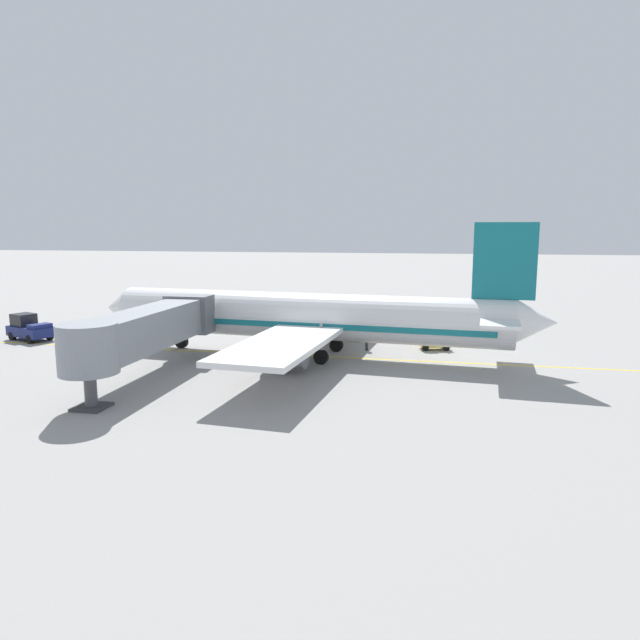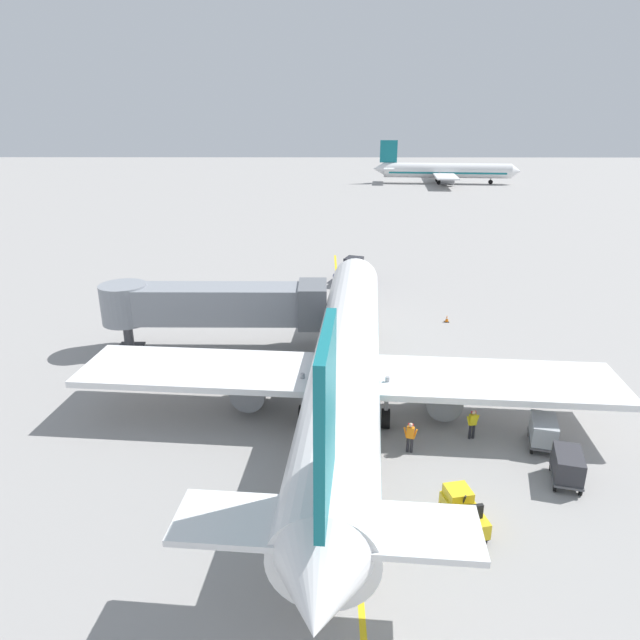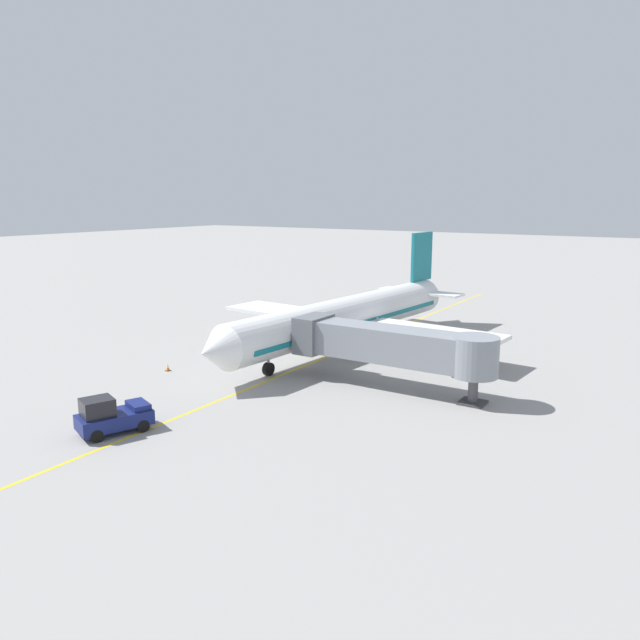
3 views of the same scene
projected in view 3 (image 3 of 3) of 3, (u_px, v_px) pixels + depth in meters
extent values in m
plane|color=gray|center=(355.00, 345.00, 60.74)|extent=(400.00, 400.00, 0.00)
cube|color=gold|center=(355.00, 345.00, 60.74)|extent=(0.24, 80.00, 0.01)
cylinder|color=white|center=(346.00, 316.00, 58.53)|extent=(6.33, 32.20, 3.70)
cube|color=#14707A|center=(346.00, 321.00, 58.62)|extent=(6.15, 29.65, 0.44)
cone|color=white|center=(213.00, 351.00, 45.13)|extent=(3.81, 2.69, 3.63)
cone|color=white|center=(430.00, 291.00, 72.04)|extent=(3.37, 3.05, 3.14)
cube|color=black|center=(231.00, 338.00, 46.40)|extent=(2.86, 1.33, 0.60)
cube|color=white|center=(352.00, 321.00, 59.44)|extent=(30.33, 7.66, 0.36)
cylinder|color=gray|center=(396.00, 343.00, 55.79)|extent=(2.26, 3.35, 2.00)
cylinder|color=gray|center=(303.00, 328.00, 62.33)|extent=(2.26, 3.35, 2.00)
cube|color=#14707A|center=(422.00, 257.00, 69.32)|extent=(0.68, 4.41, 5.50)
cube|color=white|center=(420.00, 292.00, 69.96)|extent=(10.18, 3.42, 0.24)
cylinder|color=black|center=(268.00, 369.00, 50.34)|extent=(0.54, 1.13, 1.10)
cylinder|color=gray|center=(268.00, 351.00, 50.04)|extent=(0.24, 0.24, 2.00)
cylinder|color=black|center=(377.00, 343.00, 59.26)|extent=(0.54, 1.13, 1.10)
cylinder|color=gray|center=(377.00, 328.00, 58.96)|extent=(0.24, 0.24, 2.00)
cylinder|color=black|center=(339.00, 337.00, 62.00)|extent=(0.54, 1.13, 1.10)
cylinder|color=gray|center=(339.00, 322.00, 61.69)|extent=(0.24, 0.24, 2.00)
cube|color=gray|center=(383.00, 344.00, 46.62)|extent=(14.38, 2.80, 2.60)
cube|color=slate|center=(314.00, 334.00, 49.99)|extent=(2.00, 3.50, 2.99)
cylinder|color=gray|center=(475.00, 356.00, 42.82)|extent=(3.36, 3.36, 2.86)
cylinder|color=#4C4C51|center=(473.00, 389.00, 43.29)|extent=(0.70, 0.70, 2.19)
cube|color=#38383A|center=(472.00, 402.00, 43.49)|extent=(1.80, 1.80, 0.16)
cube|color=navy|center=(115.00, 419.00, 38.01)|extent=(3.64, 4.90, 0.90)
cube|color=black|center=(97.00, 407.00, 37.24)|extent=(2.21, 2.32, 1.10)
cube|color=navy|center=(138.00, 405.00, 38.78)|extent=(2.14, 1.70, 0.36)
cylinder|color=black|center=(132.00, 417.00, 39.67)|extent=(0.62, 0.87, 0.80)
cylinder|color=black|center=(143.00, 426.00, 38.19)|extent=(0.62, 0.87, 0.80)
cylinder|color=black|center=(87.00, 427.00, 38.01)|extent=(0.62, 0.87, 0.80)
cylinder|color=black|center=(96.00, 436.00, 36.53)|extent=(0.62, 0.87, 0.80)
cube|color=gold|center=(356.00, 320.00, 69.93)|extent=(1.69, 2.69, 0.70)
cube|color=gold|center=(354.00, 317.00, 69.19)|extent=(1.22, 1.24, 0.44)
cube|color=black|center=(358.00, 314.00, 70.43)|extent=(0.85, 0.33, 0.64)
cylinder|color=black|center=(356.00, 315.00, 69.69)|extent=(0.13, 0.27, 0.54)
cylinder|color=black|center=(358.00, 325.00, 69.01)|extent=(0.31, 0.59, 0.56)
cylinder|color=black|center=(349.00, 324.00, 69.38)|extent=(0.31, 0.59, 0.56)
cylinder|color=black|center=(363.00, 322.00, 70.62)|extent=(0.31, 0.59, 0.56)
cylinder|color=black|center=(354.00, 322.00, 70.99)|extent=(0.31, 0.59, 0.56)
cube|color=#4C4C51|center=(286.00, 326.00, 67.79)|extent=(1.83, 2.46, 0.12)
cube|color=#999EA3|center=(286.00, 321.00, 67.67)|extent=(1.73, 2.34, 1.10)
cylinder|color=#4C4C51|center=(276.00, 328.00, 66.83)|extent=(0.25, 0.69, 0.07)
cylinder|color=black|center=(283.00, 330.00, 66.89)|extent=(0.21, 0.38, 0.36)
cylinder|color=black|center=(277.00, 329.00, 67.69)|extent=(0.21, 0.38, 0.36)
cylinder|color=black|center=(295.00, 328.00, 67.98)|extent=(0.21, 0.38, 0.36)
cylinder|color=black|center=(289.00, 326.00, 68.78)|extent=(0.21, 0.38, 0.36)
cube|color=#4C4C51|center=(301.00, 322.00, 70.33)|extent=(1.83, 2.46, 0.12)
cube|color=#2D2D33|center=(301.00, 316.00, 70.21)|extent=(1.73, 2.34, 1.10)
cylinder|color=#4C4C51|center=(292.00, 323.00, 69.37)|extent=(0.25, 0.69, 0.07)
cylinder|color=black|center=(299.00, 325.00, 69.43)|extent=(0.21, 0.38, 0.36)
cylinder|color=black|center=(293.00, 324.00, 70.23)|extent=(0.21, 0.38, 0.36)
cylinder|color=black|center=(310.00, 323.00, 70.52)|extent=(0.21, 0.38, 0.36)
cylinder|color=black|center=(303.00, 322.00, 71.32)|extent=(0.21, 0.38, 0.36)
cylinder|color=#232328|center=(309.00, 331.00, 65.27)|extent=(0.15, 0.15, 0.85)
cylinder|color=#232328|center=(307.00, 331.00, 65.34)|extent=(0.15, 0.15, 0.85)
cube|color=yellow|center=(308.00, 324.00, 65.17)|extent=(0.42, 0.31, 0.60)
cylinder|color=yellow|center=(310.00, 325.00, 65.09)|extent=(0.24, 0.13, 0.57)
cylinder|color=yellow|center=(306.00, 325.00, 65.26)|extent=(0.24, 0.13, 0.57)
sphere|color=beige|center=(308.00, 320.00, 65.08)|extent=(0.22, 0.22, 0.22)
cube|color=red|center=(308.00, 320.00, 65.08)|extent=(0.27, 0.13, 0.10)
cylinder|color=#232328|center=(287.00, 345.00, 59.07)|extent=(0.15, 0.15, 0.85)
cylinder|color=#232328|center=(285.00, 345.00, 59.03)|extent=(0.15, 0.15, 0.85)
cube|color=yellow|center=(286.00, 338.00, 58.91)|extent=(0.44, 0.44, 0.60)
cylinder|color=yellow|center=(289.00, 338.00, 58.97)|extent=(0.22, 0.22, 0.57)
cylinder|color=yellow|center=(284.00, 338.00, 58.87)|extent=(0.22, 0.22, 0.57)
sphere|color=#997051|center=(286.00, 333.00, 58.83)|extent=(0.22, 0.22, 0.22)
cube|color=red|center=(286.00, 333.00, 58.82)|extent=(0.24, 0.24, 0.10)
cylinder|color=#232328|center=(342.00, 332.00, 64.63)|extent=(0.15, 0.15, 0.85)
cylinder|color=#232328|center=(343.00, 333.00, 64.48)|extent=(0.15, 0.15, 0.85)
cube|color=orange|center=(342.00, 326.00, 64.41)|extent=(0.43, 0.34, 0.60)
cylinder|color=orange|center=(341.00, 326.00, 64.61)|extent=(0.24, 0.15, 0.57)
cylinder|color=orange|center=(344.00, 327.00, 64.23)|extent=(0.24, 0.15, 0.57)
sphere|color=beige|center=(342.00, 322.00, 64.32)|extent=(0.22, 0.22, 0.22)
cube|color=red|center=(342.00, 322.00, 64.32)|extent=(0.28, 0.15, 0.10)
cube|color=black|center=(168.00, 371.00, 51.76)|extent=(0.36, 0.36, 0.04)
cone|color=orange|center=(168.00, 367.00, 51.70)|extent=(0.30, 0.30, 0.55)
cylinder|color=white|center=(168.00, 367.00, 51.69)|extent=(0.21, 0.21, 0.06)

